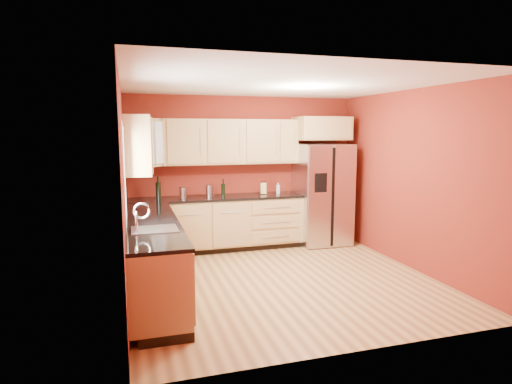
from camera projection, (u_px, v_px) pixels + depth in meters
The scene contains 23 objects.
floor at pixel (282, 280), 5.81m from camera, with size 4.00×4.00×0.00m, color olive.
ceiling at pixel (284, 84), 5.44m from camera, with size 4.00×4.00×0.00m, color white.
wall_back at pixel (243, 171), 7.52m from camera, with size 4.00×0.04×2.60m, color maroon.
wall_front at pixel (362, 212), 3.73m from camera, with size 4.00×0.04×2.60m, color maroon.
wall_left at pixel (124, 191), 5.06m from camera, with size 0.04×4.00×2.60m, color maroon.
wall_right at pixel (412, 180), 6.20m from camera, with size 0.04×4.00×2.60m, color maroon.
base_cabinets_back at pixel (217, 225), 7.20m from camera, with size 2.90×0.60×0.88m, color tan.
base_cabinets_left at pixel (153, 259), 5.26m from camera, with size 0.60×2.80×0.88m, color tan.
countertop_back at pixel (216, 198), 7.13m from camera, with size 2.90×0.62×0.04m, color black.
countertop_left at pixel (152, 222), 5.20m from camera, with size 0.62×2.80×0.04m, color black.
upper_cabinets_back at pixel (231, 142), 7.22m from camera, with size 2.30×0.33×0.75m, color tan.
upper_cabinets_left at pixel (136, 144), 5.72m from camera, with size 0.33×1.35×0.75m, color tan.
corner_upper_cabinet at pixel (145, 143), 6.66m from camera, with size 0.62×0.33×0.75m, color tan.
over_fridge_cabinet at pixel (322, 128), 7.52m from camera, with size 0.92×0.60×0.40m, color tan.
refrigerator at pixel (322, 194), 7.61m from camera, with size 0.90×0.75×1.78m, color #ACACB1.
window at pixel (125, 174), 4.55m from camera, with size 0.03×0.90×1.00m, color white.
sink_faucet at pixel (154, 216), 4.70m from camera, with size 0.50×0.42×0.30m, color white, non-canonical shape.
canister_left at pixel (183, 193), 6.93m from camera, with size 0.11×0.11×0.18m, color #ACACB1.
canister_right at pixel (209, 191), 7.11m from camera, with size 0.12×0.12×0.19m, color #ACACB1.
wine_bottle_a at pixel (158, 187), 6.87m from camera, with size 0.08×0.08×0.37m, color black, non-canonical shape.
wine_bottle_b at pixel (223, 188), 7.10m from camera, with size 0.07×0.07×0.30m, color black, non-canonical shape.
knife_block at pixel (263, 188), 7.40m from camera, with size 0.10×0.09×0.19m, color tan.
soap_dispenser at pixel (278, 188), 7.45m from camera, with size 0.06×0.06×0.19m, color silver.
Camera 1 is at (-1.95, -5.25, 2.00)m, focal length 30.00 mm.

